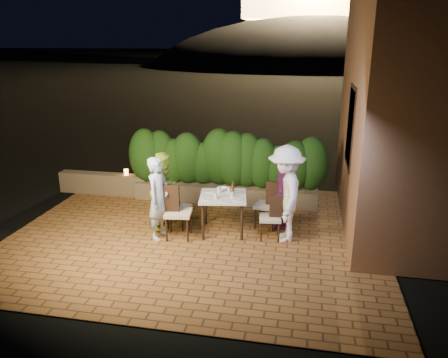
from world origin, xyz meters
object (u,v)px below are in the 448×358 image
(chair_left_back, at_px, (179,206))
(chair_right_front, at_px, (270,217))
(beer_bottle, at_px, (233,188))
(chair_right_back, at_px, (267,204))
(chair_left_front, at_px, (178,212))
(diner_purple, at_px, (284,191))
(bowl, at_px, (223,189))
(dining_table, at_px, (223,214))
(parapet_lamp, at_px, (126,172))
(diner_green, at_px, (165,190))
(diner_white, at_px, (286,194))
(diner_blue, at_px, (159,198))

(chair_left_back, relative_size, chair_right_front, 1.01)
(beer_bottle, height_order, chair_right_back, beer_bottle)
(chair_left_front, bearing_deg, diner_purple, 17.20)
(bowl, distance_m, chair_left_front, 1.05)
(dining_table, bearing_deg, parapet_lamp, 148.13)
(diner_green, xyz_separation_m, diner_purple, (2.29, 0.39, -0.01))
(chair_right_back, bearing_deg, chair_left_back, 20.31)
(dining_table, distance_m, chair_left_back, 0.91)
(chair_right_back, relative_size, parapet_lamp, 6.86)
(bowl, distance_m, chair_right_front, 1.14)
(beer_bottle, bearing_deg, diner_white, -10.22)
(diner_blue, height_order, diner_purple, diner_blue)
(bowl, relative_size, diner_green, 0.12)
(chair_right_front, bearing_deg, beer_bottle, -21.33)
(chair_left_back, distance_m, parapet_lamp, 2.39)
(bowl, distance_m, diner_green, 1.14)
(chair_right_back, distance_m, diner_blue, 2.14)
(chair_left_front, height_order, diner_green, diner_green)
(diner_white, xyz_separation_m, diner_purple, (-0.07, 0.55, -0.14))
(diner_green, bearing_deg, diner_blue, -165.18)
(diner_blue, bearing_deg, beer_bottle, -57.57)
(dining_table, distance_m, chair_left_front, 0.88)
(chair_left_back, relative_size, diner_green, 0.57)
(chair_right_front, height_order, diner_purple, diner_purple)
(dining_table, relative_size, chair_left_back, 1.01)
(chair_left_back, distance_m, diner_green, 0.42)
(beer_bottle, distance_m, chair_right_front, 0.90)
(chair_right_front, distance_m, diner_white, 0.54)
(beer_bottle, distance_m, chair_left_back, 1.18)
(dining_table, bearing_deg, bowl, 101.49)
(diner_white, bearing_deg, chair_right_back, -150.80)
(beer_bottle, relative_size, chair_right_front, 0.33)
(chair_left_back, xyz_separation_m, chair_right_back, (1.71, 0.33, 0.05))
(beer_bottle, bearing_deg, diner_green, -178.87)
(chair_left_front, relative_size, parapet_lamp, 7.40)
(diner_purple, bearing_deg, dining_table, -75.93)
(chair_left_back, xyz_separation_m, chair_right_front, (1.83, -0.19, -0.00))
(diner_blue, height_order, parapet_lamp, diner_blue)
(dining_table, height_order, diner_white, diner_white)
(dining_table, height_order, bowl, bowl)
(chair_right_back, xyz_separation_m, diner_white, (0.38, -0.51, 0.42))
(beer_bottle, xyz_separation_m, chair_left_back, (-1.09, -0.01, -0.46))
(diner_blue, xyz_separation_m, parapet_lamp, (-1.56, 2.12, -0.21))
(chair_right_front, distance_m, parapet_lamp, 4.02)
(dining_table, distance_m, chair_right_back, 0.91)
(dining_table, xyz_separation_m, chair_left_back, (-0.91, 0.07, 0.06))
(diner_green, distance_m, diner_purple, 2.32)
(chair_right_front, bearing_deg, parapet_lamp, -32.62)
(chair_left_front, xyz_separation_m, parapet_lamp, (-1.91, 2.07, 0.05))
(dining_table, bearing_deg, chair_left_front, -152.83)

